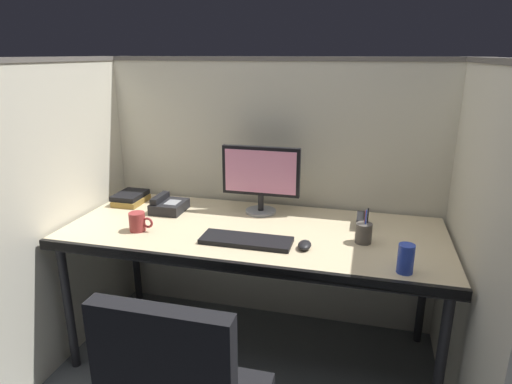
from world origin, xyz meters
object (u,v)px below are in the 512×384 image
keyboard_main (246,240)px  computer_mouse (305,245)px  desk_phone (168,205)px  soda_can (406,259)px  pen_cup (364,233)px  monitor_center (261,175)px  red_stapler (361,221)px  desk (253,239)px  coffee_mug (138,222)px  book_stack (131,198)px

keyboard_main → computer_mouse: computer_mouse is taller
keyboard_main → desk_phone: desk_phone is taller
soda_can → pen_cup: (-0.17, 0.27, -0.01)m
pen_cup → computer_mouse: bearing=-152.2°
monitor_center → desk_phone: size_ratio=2.26×
monitor_center → red_stapler: bearing=-7.1°
soda_can → red_stapler: size_ratio=0.81×
desk → red_stapler: 0.56m
desk → soda_can: (0.71, -0.29, 0.11)m
pen_cup → coffee_mug: pen_cup is taller
desk_phone → computer_mouse: bearing=-20.6°
desk → computer_mouse: (0.29, -0.16, 0.07)m
desk → monitor_center: 0.37m
desk_phone → pen_cup: (1.07, -0.17, 0.02)m
monitor_center → coffee_mug: monitor_center is taller
book_stack → desk_phone: bearing=-15.5°
desk → coffee_mug: coffee_mug is taller
computer_mouse → pen_cup: (0.26, 0.14, 0.03)m
desk → keyboard_main: bearing=-86.2°
computer_mouse → coffee_mug: bearing=179.7°
book_stack → desk_phone: 0.29m
keyboard_main → computer_mouse: bearing=0.4°
desk_phone → coffee_mug: coffee_mug is taller
book_stack → soda_can: (1.52, -0.52, 0.03)m
monitor_center → coffee_mug: 0.69m
pen_cup → coffee_mug: (-1.10, -0.13, -0.00)m
computer_mouse → book_stack: (-1.10, 0.38, 0.01)m
monitor_center → red_stapler: (0.55, -0.07, -0.19)m
keyboard_main → computer_mouse: 0.28m
monitor_center → pen_cup: (0.56, -0.28, -0.17)m
coffee_mug → computer_mouse: bearing=-0.3°
desk → keyboard_main: (0.01, -0.16, 0.06)m
computer_mouse → pen_cup: 0.29m
monitor_center → keyboard_main: 0.46m
red_stapler → pen_cup: pen_cup is taller
computer_mouse → pen_cup: pen_cup is taller
keyboard_main → soda_can: bearing=-10.5°
computer_mouse → red_stapler: bearing=55.3°
monitor_center → soda_can: size_ratio=3.52×
red_stapler → coffee_mug: size_ratio=1.19×
red_stapler → pen_cup: size_ratio=0.89×
pen_cup → coffee_mug: 1.10m
red_stapler → desk_phone: size_ratio=0.79×
desk → pen_cup: bearing=-2.6°
computer_mouse → red_stapler: red_stapler is taller
monitor_center → red_stapler: monitor_center is taller
desk → desk_phone: 0.56m
computer_mouse → book_stack: bearing=160.7°
desk → soda_can: 0.78m
desk → coffee_mug: bearing=-164.2°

